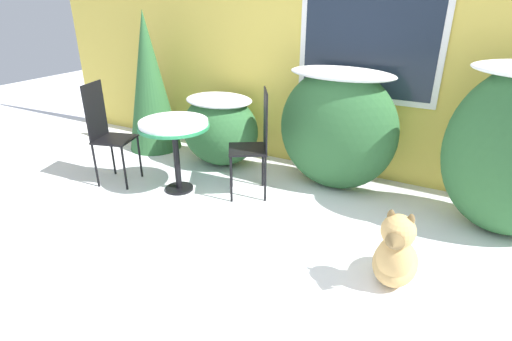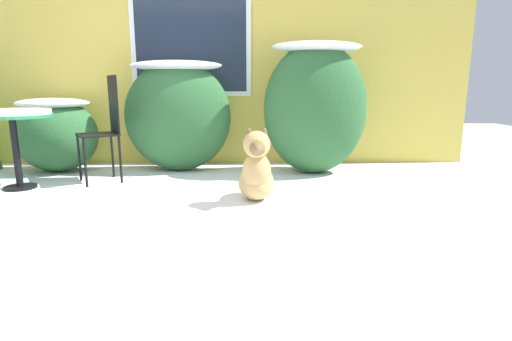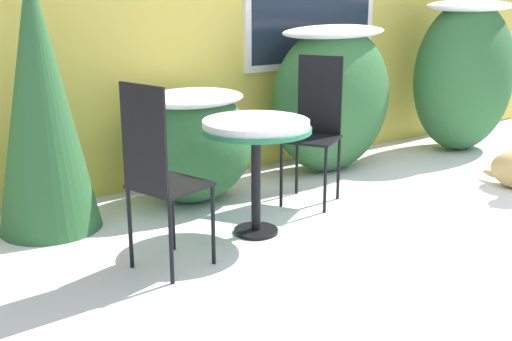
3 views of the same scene
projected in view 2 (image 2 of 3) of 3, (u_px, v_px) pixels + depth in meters
ground_plane at (98, 214)px, 3.14m from camera, size 16.00×16.00×0.00m
house_wall at (157, 54)px, 5.00m from camera, size 8.00×0.10×2.78m
shrub_left at (56, 132)px, 4.66m from camera, size 0.96×0.76×0.86m
shrub_middle at (178, 113)px, 4.68m from camera, size 1.24×0.63×1.29m
shrub_right at (315, 106)px, 4.53m from camera, size 1.17×0.81×1.48m
patio_table at (12, 120)px, 3.81m from camera, size 0.72×0.72×0.77m
patio_chair_near_table at (105, 125)px, 4.15m from camera, size 0.52×0.52×1.10m
dog at (256, 173)px, 3.47m from camera, size 0.32×0.67×0.65m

